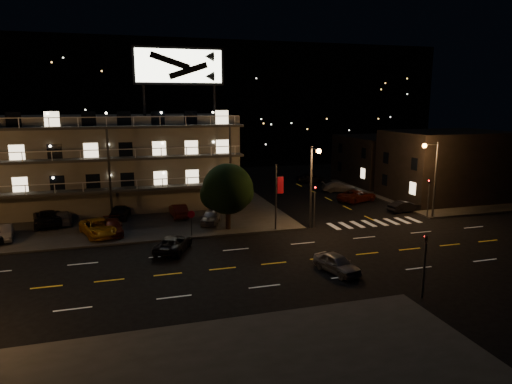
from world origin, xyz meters
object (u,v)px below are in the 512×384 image
object	(u,v)px
tree	(227,190)
road_car_west	(173,243)
lot_car_7	(63,217)
side_car_0	(404,207)
road_car_east	(337,263)
lot_car_2	(98,228)
lot_car_4	(211,217)

from	to	relation	value
tree	road_car_west	bearing A→B (deg)	-140.16
lot_car_7	road_car_west	size ratio (longest dim) A/B	0.91
tree	lot_car_7	distance (m)	16.90
side_car_0	road_car_west	xyz separation A→B (m)	(-26.18, -6.27, 0.04)
lot_car_7	side_car_0	bearing A→B (deg)	166.71
tree	road_car_east	world-z (taller)	tree
tree	lot_car_7	bearing A→B (deg)	157.30
lot_car_2	lot_car_7	size ratio (longest dim) A/B	1.20
lot_car_2	lot_car_7	world-z (taller)	lot_car_2
lot_car_4	lot_car_7	world-z (taller)	lot_car_4
lot_car_7	road_car_west	distance (m)	14.74
lot_car_2	road_car_east	bearing A→B (deg)	-56.94
side_car_0	lot_car_7	bearing A→B (deg)	74.65
lot_car_2	lot_car_7	distance (m)	6.28
lot_car_4	road_car_west	bearing A→B (deg)	-100.45
tree	lot_car_2	distance (m)	12.23
lot_car_2	lot_car_4	world-z (taller)	lot_car_2
lot_car_7	road_car_east	xyz separation A→B (m)	(20.45, -19.30, -0.10)
side_car_0	road_car_east	distance (m)	21.07
lot_car_2	lot_car_4	distance (m)	10.68
lot_car_7	lot_car_4	bearing A→B (deg)	158.80
tree	lot_car_4	world-z (taller)	tree
lot_car_7	road_car_east	distance (m)	28.11
lot_car_4	road_car_east	size ratio (longest dim) A/B	0.98
lot_car_7	side_car_0	distance (m)	36.15
lot_car_7	side_car_0	world-z (taller)	lot_car_7
tree	lot_car_4	bearing A→B (deg)	115.84
side_car_0	road_car_west	world-z (taller)	road_car_west
lot_car_4	road_car_west	xyz separation A→B (m)	(-4.50, -7.18, -0.15)
lot_car_7	road_car_west	xyz separation A→B (m)	(9.64, -11.15, -0.11)
lot_car_4	side_car_0	xyz separation A→B (m)	(21.68, -0.92, -0.19)
road_car_east	road_car_west	bearing A→B (deg)	128.21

